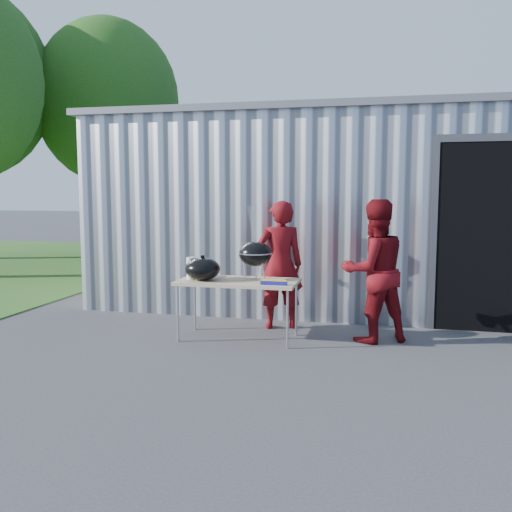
% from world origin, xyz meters
% --- Properties ---
extents(ground, '(80.00, 80.00, 0.00)m').
position_xyz_m(ground, '(0.00, 0.00, 0.00)').
color(ground, '#3A3A3C').
extents(building, '(8.20, 6.20, 3.10)m').
position_xyz_m(building, '(0.92, 4.59, 1.54)').
color(building, silver).
rests_on(building, ground).
extents(tree_far, '(4.06, 4.06, 6.72)m').
position_xyz_m(tree_far, '(-6.50, 9.00, 4.38)').
color(tree_far, '#442D19').
rests_on(tree_far, ground).
extents(folding_table, '(1.50, 0.75, 0.75)m').
position_xyz_m(folding_table, '(-0.35, 0.57, 0.71)').
color(folding_table, tan).
rests_on(folding_table, ground).
extents(kettle_grill, '(0.42, 0.42, 0.93)m').
position_xyz_m(kettle_grill, '(-0.14, 0.62, 1.17)').
color(kettle_grill, black).
rests_on(kettle_grill, folding_table).
extents(grill_lid, '(0.44, 0.44, 0.32)m').
position_xyz_m(grill_lid, '(-0.79, 0.47, 0.89)').
color(grill_lid, black).
rests_on(grill_lid, folding_table).
extents(paper_towels, '(0.12, 0.12, 0.28)m').
position_xyz_m(paper_towels, '(-0.96, 0.52, 0.89)').
color(paper_towels, white).
rests_on(paper_towels, folding_table).
extents(white_tub, '(0.20, 0.15, 0.10)m').
position_xyz_m(white_tub, '(-0.90, 0.76, 0.80)').
color(white_tub, white).
rests_on(white_tub, folding_table).
extents(foil_box, '(0.32, 0.06, 0.06)m').
position_xyz_m(foil_box, '(0.16, 0.32, 0.78)').
color(foil_box, '#161692').
rests_on(foil_box, folding_table).
extents(person_cook, '(0.74, 0.61, 1.74)m').
position_xyz_m(person_cook, '(0.05, 1.26, 0.87)').
color(person_cook, maroon).
rests_on(person_cook, ground).
extents(person_bystander, '(1.08, 1.00, 1.77)m').
position_xyz_m(person_bystander, '(1.31, 0.85, 0.88)').
color(person_bystander, maroon).
rests_on(person_bystander, ground).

